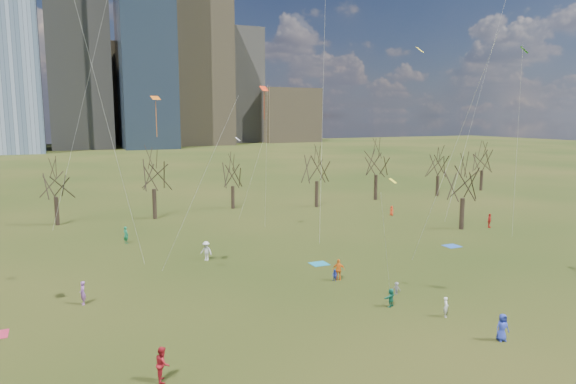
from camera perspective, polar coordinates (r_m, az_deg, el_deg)
name	(u,v)px	position (r m, az deg, el deg)	size (l,w,h in m)	color
ground	(359,314)	(37.24, 7.85, -13.25)	(500.00, 500.00, 0.00)	black
downtown_skyline	(91,56)	(241.68, -21.03, 13.92)	(212.50, 78.00, 118.00)	slate
bare_tree_row	(210,173)	(69.35, -8.70, 2.07)	(113.04, 29.80, 9.50)	black
blanket_teal	(319,264)	(48.52, 3.48, -7.96)	(1.60, 1.50, 0.03)	teal
blanket_navy	(452,246)	(57.51, 17.75, -5.74)	(1.60, 1.50, 0.03)	#2450A8
person_0	(502,327)	(35.12, 22.71, -13.71)	(0.84, 0.55, 1.72)	#283AB1
person_1	(446,307)	(37.75, 17.14, -12.10)	(0.52, 0.34, 1.41)	white
person_2	(163,364)	(28.92, -13.76, -18.05)	(0.90, 0.70, 1.86)	maroon
person_3	(397,288)	(41.33, 11.97, -10.40)	(0.63, 0.36, 0.98)	slate
person_4	(339,270)	(43.78, 5.65, -8.59)	(1.07, 0.45, 1.83)	orange
person_5	(391,298)	(38.65, 11.35, -11.43)	(1.27, 0.40, 1.37)	#1A755A
person_7	(83,293)	(41.12, -21.85, -10.37)	(0.64, 0.42, 1.75)	#8F53A7
person_8	(335,275)	(43.62, 5.22, -9.22)	(0.49, 0.38, 1.00)	navy
person_9	(206,251)	(49.96, -9.08, -6.48)	(1.21, 0.69, 1.87)	silver
person_10	(489,221)	(68.28, 21.47, -2.98)	(1.02, 0.42, 1.74)	red
person_12	(392,211)	(72.76, 11.44, -2.04)	(0.66, 0.43, 1.35)	#EF3F1A
person_13	(126,235)	(58.43, -17.57, -4.58)	(0.69, 0.45, 1.88)	#1A754D
kites_airborne	(293,106)	(43.21, 0.58, 9.48)	(56.18, 45.30, 36.04)	orange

